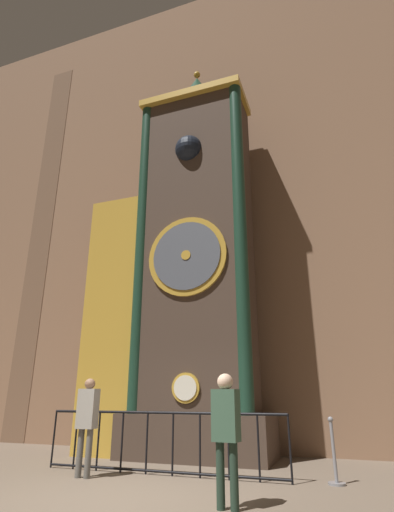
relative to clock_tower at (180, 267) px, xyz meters
name	(u,v)px	position (x,y,z in m)	size (l,w,h in m)	color
ground_plane	(113,502)	(0.70, -3.88, -4.56)	(28.00, 28.00, 0.00)	brown
cathedral_back_wall	(216,179)	(0.62, 1.37, 3.26)	(24.00, 0.32, 15.65)	#846047
clock_tower	(180,267)	(0.00, 0.00, 0.00)	(4.71, 1.82, 10.93)	#423328
railing_fence	(160,439)	(0.46, -1.94, -3.97)	(4.77, 0.05, 1.07)	black
visitor_near	(87,417)	(-0.68, -2.64, -3.57)	(0.35, 0.24, 1.65)	#58554F
visitor_far	(226,425)	(2.26, -3.76, -3.57)	(0.36, 0.25, 1.64)	#213427
stanchion_post	(335,462)	(3.50, -1.71, -4.23)	(0.28, 0.28, 1.02)	gray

